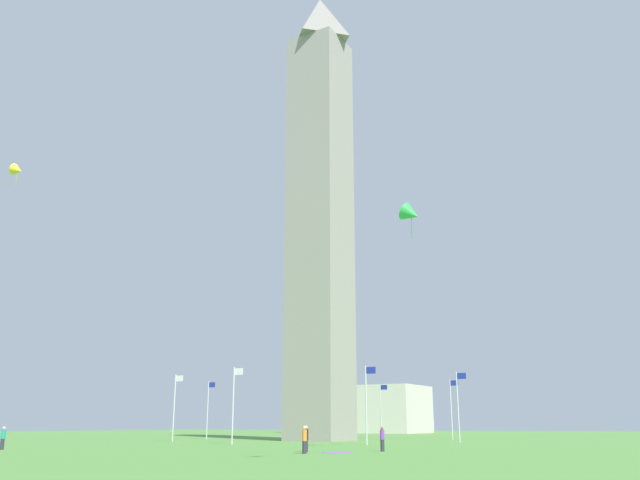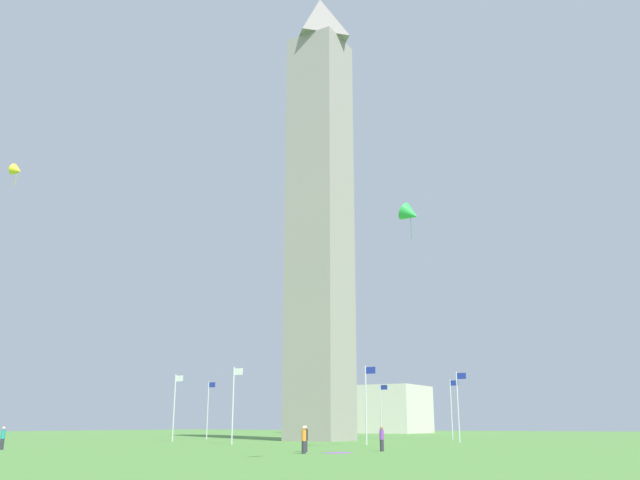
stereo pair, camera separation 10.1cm
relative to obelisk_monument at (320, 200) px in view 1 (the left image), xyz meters
name	(u,v)px [view 1 (the left image)]	position (x,y,z in m)	size (l,w,h in m)	color
ground_plane	(320,441)	(0.00, 0.00, -29.42)	(260.00, 260.00, 0.00)	#548C3D
obelisk_monument	(320,200)	(0.00, 0.00, 0.00)	(6.47, 6.47, 58.85)	gray
flagpole_n	(458,403)	(16.88, 0.00, -25.41)	(1.12, 0.14, 7.27)	silver
flagpole_ne	(452,406)	(11.96, 11.89, -25.41)	(1.12, 0.14, 7.27)	silver
flagpole_e	(381,408)	(0.07, 16.82, -25.41)	(1.12, 0.14, 7.27)	silver
flagpole_se	(289,408)	(-11.83, 11.89, -25.41)	(1.12, 0.14, 7.27)	silver
flagpole_s	(208,407)	(-16.75, 0.00, -25.41)	(1.12, 0.14, 7.27)	silver
flagpole_sw	(175,404)	(-11.83, -11.89, -25.41)	(1.12, 0.14, 7.27)	silver
flagpole_w	(234,401)	(0.07, -16.82, -25.41)	(1.12, 0.14, 7.27)	silver
flagpole_nw	(367,401)	(11.96, -11.89, -25.41)	(1.12, 0.14, 7.27)	silver
person_black_shirt	(306,439)	(15.45, -28.72, -28.54)	(0.32, 0.32, 1.78)	#2D2D38
person_purple_shirt	(382,439)	(19.60, -25.06, -28.57)	(0.32, 0.32, 1.71)	#2D2D38
person_orange_shirt	(305,440)	(16.79, -31.13, -28.54)	(0.32, 0.32, 1.77)	#2D2D38
person_teal_shirt	(3,438)	(-6.65, -36.60, -28.58)	(0.32, 0.32, 1.70)	#2D2D38
kite_yellow_delta	(17,170)	(0.18, -42.88, -10.32)	(1.13, 1.01, 1.64)	yellow
kite_green_delta	(411,214)	(21.96, -23.88, -11.79)	(1.83, 1.44, 2.93)	green
distant_building	(360,410)	(-28.97, 68.11, -24.45)	(28.66, 15.26, 9.95)	beige
picnic_blanket_near_first_person	(338,453)	(18.03, -28.79, -29.42)	(1.80, 1.40, 0.01)	purple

